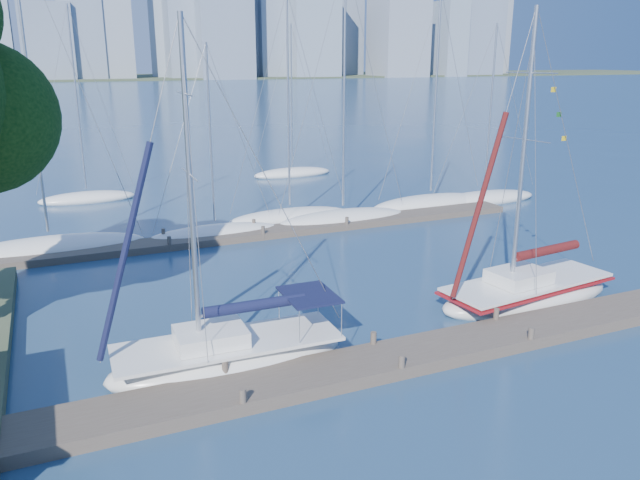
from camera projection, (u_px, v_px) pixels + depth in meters
name	position (u px, v px, depth m)	size (l,w,h in m)	color
ground	(386.00, 366.00, 19.83)	(700.00, 700.00, 0.00)	navy
near_dock	(387.00, 360.00, 19.78)	(26.00, 2.00, 0.40)	#4F433A
far_dock	(276.00, 231.00, 34.62)	(30.00, 1.80, 0.36)	#4F433A
far_shore	(59.00, 79.00, 301.25)	(800.00, 100.00, 1.50)	#38472D
sailboat_navy	(228.00, 341.00, 19.54)	(7.68, 2.69, 11.16)	white
sailboat_maroon	(528.00, 281.00, 24.77)	(8.14, 3.48, 11.74)	white
bg_boat_0	(50.00, 248.00, 31.24)	(9.55, 5.85, 15.95)	white
bg_boat_1	(215.00, 233.00, 34.09)	(7.59, 4.10, 10.53)	white
bg_boat_2	(290.00, 216.00, 37.56)	(7.90, 3.07, 13.30)	white
bg_boat_3	(343.00, 218.00, 36.99)	(8.26, 2.68, 14.99)	white
bg_boat_4	(430.00, 203.00, 40.89)	(8.74, 3.64, 13.87)	white
bg_boat_5	(484.00, 199.00, 42.39)	(8.21, 2.33, 11.90)	white
bg_boat_6	(87.00, 198.00, 42.67)	(6.53, 2.72, 13.06)	white
bg_boat_7	(292.00, 173.00, 51.94)	(6.78, 2.23, 12.35)	white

